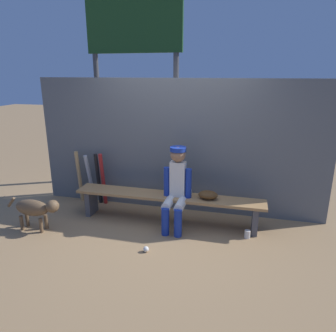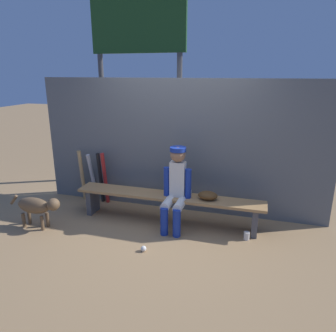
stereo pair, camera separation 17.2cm
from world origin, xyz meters
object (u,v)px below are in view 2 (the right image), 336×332
object	(u,v)px
bat_aluminum_black	(101,178)
bat_aluminum_silver	(93,177)
bat_wood_tan	(82,175)
baseball_glove	(208,195)
baseball	(144,249)
scoreboard	(141,48)
cup_on_ground	(247,236)
player_seated	(176,186)
dog	(37,206)
dugout_bench	(168,200)
bat_aluminum_red	(105,179)
cup_on_bench	(189,193)

from	to	relation	value
bat_aluminum_black	bat_aluminum_silver	size ratio (longest dim) A/B	1.04
bat_wood_tan	baseball_glove	bearing A→B (deg)	-10.24
baseball	scoreboard	bearing A→B (deg)	110.53
cup_on_ground	baseball	bearing A→B (deg)	-151.39
bat_aluminum_black	baseball	size ratio (longest dim) A/B	12.10
baseball_glove	bat_aluminum_black	xyz separation A→B (m)	(-1.92, 0.40, -0.06)
player_seated	dog	world-z (taller)	player_seated
bat_aluminum_silver	cup_on_ground	distance (m)	2.79
bat_aluminum_silver	scoreboard	xyz separation A→B (m)	(0.51, 1.16, 2.19)
baseball_glove	dog	xyz separation A→B (m)	(-2.37, -0.70, -0.17)
cup_on_ground	dog	xyz separation A→B (m)	(-2.95, -0.51, 0.28)
dugout_bench	bat_aluminum_red	size ratio (longest dim) A/B	3.05
bat_aluminum_red	bat_aluminum_black	world-z (taller)	bat_aluminum_red
baseball	cup_on_bench	bearing A→B (deg)	66.52
dog	scoreboard	bearing A→B (deg)	71.48
baseball	cup_on_bench	size ratio (longest dim) A/B	0.67
baseball_glove	bat_aluminum_black	bearing A→B (deg)	168.16
baseball	scoreboard	distance (m)	3.70
player_seated	scoreboard	xyz separation A→B (m)	(-1.15, 1.72, 1.98)
cup_on_ground	dog	world-z (taller)	dog
baseball_glove	scoreboard	distance (m)	3.10
bat_aluminum_silver	baseball_glove	bearing A→B (deg)	-12.03
dugout_bench	scoreboard	world-z (taller)	scoreboard
player_seated	scoreboard	world-z (taller)	scoreboard
baseball	player_seated	bearing A→B (deg)	74.11
bat_wood_tan	cup_on_bench	size ratio (longest dim) A/B	8.30
bat_aluminum_silver	cup_on_bench	distance (m)	1.88
baseball_glove	scoreboard	world-z (taller)	scoreboard
bat_wood_tan	scoreboard	distance (m)	2.57
bat_aluminum_red	baseball	bearing A→B (deg)	-46.86
dugout_bench	bat_aluminum_red	world-z (taller)	bat_aluminum_red
baseball_glove	scoreboard	bearing A→B (deg)	134.65
scoreboard	dog	size ratio (longest dim) A/B	4.45
player_seated	cup_on_ground	distance (m)	1.19
bat_aluminum_red	baseball	size ratio (longest dim) A/B	12.56
bat_wood_tan	dog	world-z (taller)	bat_wood_tan
cup_on_bench	dugout_bench	bearing A→B (deg)	-177.88
player_seated	scoreboard	size ratio (longest dim) A/B	0.32
cup_on_bench	dog	bearing A→B (deg)	-161.28
bat_aluminum_black	scoreboard	world-z (taller)	scoreboard
baseball_glove	baseball	size ratio (longest dim) A/B	3.78
dugout_bench	cup_on_bench	distance (m)	0.35
dugout_bench	baseball_glove	xyz separation A→B (m)	(0.59, 0.00, 0.15)
bat_aluminum_red	dugout_bench	bearing A→B (deg)	-16.32
player_seated	bat_wood_tan	size ratio (longest dim) A/B	1.30
bat_wood_tan	cup_on_bench	distance (m)	2.05
dugout_bench	baseball	xyz separation A→B (m)	(-0.07, -0.87, -0.32)
bat_aluminum_red	cup_on_ground	world-z (taller)	bat_aluminum_red
baseball	cup_on_ground	distance (m)	1.42
cup_on_bench	scoreboard	world-z (taller)	scoreboard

